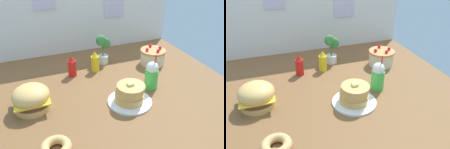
# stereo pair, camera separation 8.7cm
# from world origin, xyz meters

# --- Properties ---
(ground_plane) EXTENTS (2.11, 2.00, 0.02)m
(ground_plane) POSITION_xyz_m (0.00, 0.00, -0.01)
(ground_plane) COLOR brown
(back_wall) EXTENTS (2.11, 0.04, 0.83)m
(back_wall) POSITION_xyz_m (0.00, 1.00, 0.42)
(back_wall) COLOR silver
(back_wall) RESTS_ON ground_plane
(burger) EXTENTS (0.26, 0.26, 0.19)m
(burger) POSITION_xyz_m (-0.60, 0.08, 0.09)
(burger) COLOR #DBA859
(burger) RESTS_ON ground_plane
(pancake_stack) EXTENTS (0.34, 0.34, 0.17)m
(pancake_stack) POSITION_xyz_m (0.08, -0.11, 0.07)
(pancake_stack) COLOR white
(pancake_stack) RESTS_ON ground_plane
(layer_cake) EXTENTS (0.25, 0.25, 0.18)m
(layer_cake) POSITION_xyz_m (0.58, 0.40, 0.08)
(layer_cake) COLOR beige
(layer_cake) RESTS_ON ground_plane
(ketchup_bottle) EXTENTS (0.08, 0.08, 0.20)m
(ketchup_bottle) POSITION_xyz_m (-0.22, 0.46, 0.09)
(ketchup_bottle) COLOR red
(ketchup_bottle) RESTS_ON ground_plane
(mustard_bottle) EXTENTS (0.08, 0.08, 0.20)m
(mustard_bottle) POSITION_xyz_m (-0.00, 0.47, 0.09)
(mustard_bottle) COLOR yellow
(mustard_bottle) RESTS_ON ground_plane
(cream_soda_cup) EXTENTS (0.11, 0.11, 0.30)m
(cream_soda_cup) POSITION_xyz_m (0.34, 0.02, 0.12)
(cream_soda_cup) COLOR green
(cream_soda_cup) RESTS_ON ground_plane
(donut_pink_glaze) EXTENTS (0.18, 0.18, 0.06)m
(donut_pink_glaze) POSITION_xyz_m (-0.52, -0.39, 0.03)
(donut_pink_glaze) COLOR tan
(donut_pink_glaze) RESTS_ON ground_plane
(potted_plant) EXTENTS (0.14, 0.12, 0.30)m
(potted_plant) POSITION_xyz_m (0.13, 0.60, 0.16)
(potted_plant) COLOR white
(potted_plant) RESTS_ON ground_plane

